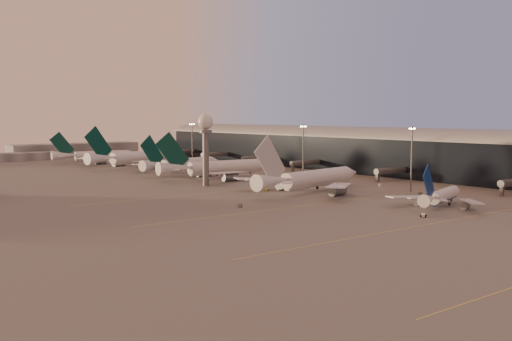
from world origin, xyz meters
TOP-DOWN VIEW (x-y plane):
  - ground at (0.00, 0.00)m, footprint 700.00×700.00m
  - taxiway_markings at (30.00, 56.00)m, footprint 180.00×185.25m
  - terminal at (107.88, 110.09)m, footprint 57.00×362.00m
  - radar_tower at (5.00, 120.00)m, footprint 6.40×6.40m
  - mast_b at (55.00, 55.00)m, footprint 3.60×0.56m
  - mast_c at (50.00, 110.00)m, footprint 3.60×0.56m
  - mast_d at (48.00, 200.00)m, footprint 3.60×0.56m
  - distant_horizon at (2.62, 325.14)m, footprint 165.00×37.50m
  - narrowbody_mid at (32.36, 25.58)m, footprint 36.40×28.55m
  - widebody_white at (24.91, 77.80)m, footprint 62.67×49.77m
  - greentail_a at (24.21, 139.54)m, footprint 60.47×48.73m
  - greentail_b at (24.83, 171.60)m, footprint 53.55×42.68m
  - greentail_c at (21.28, 217.58)m, footprint 63.58×50.70m
  - greentail_d at (16.61, 259.85)m, footprint 53.38×42.89m
  - gsv_tug_mid at (12.44, 17.66)m, footprint 3.68×4.30m
  - gsv_truck_b at (52.16, 48.09)m, footprint 5.85×3.68m
  - gsv_truck_c at (-17.64, 65.05)m, footprint 6.13×4.89m
  - gsv_catering_b at (59.58, 73.65)m, footprint 5.84×3.19m
  - gsv_tug_far at (14.53, 91.98)m, footprint 2.22×3.37m
  - gsv_tug_hangar at (35.54, 150.25)m, footprint 3.64×2.43m

SIDE VIEW (x-z plane):
  - ground at x=0.00m, z-range 0.00..0.00m
  - taxiway_markings at x=30.00m, z-range 0.00..0.02m
  - gsv_tug_far at x=14.53m, z-range 0.01..0.93m
  - gsv_tug_hangar at x=35.54m, z-range 0.01..0.99m
  - gsv_tug_mid at x=12.44m, z-range 0.02..1.07m
  - gsv_truck_b at x=52.16m, z-range 0.02..2.24m
  - gsv_truck_c at x=-17.64m, z-range 0.02..2.41m
  - gsv_catering_b at x=59.58m, z-range 0.00..4.58m
  - narrowbody_mid at x=32.36m, z-range -4.40..10.38m
  - greentail_d at x=16.61m, z-range -6.28..13.14m
  - greentail_b at x=24.83m, z-range -6.44..13.47m
  - widebody_white at x=24.91m, z-range -7.26..14.97m
  - greentail_a at x=24.21m, z-range -7.10..14.85m
  - distant_horizon at x=2.62m, z-range -0.61..8.39m
  - greentail_c at x=21.28m, z-range -7.62..15.95m
  - terminal at x=107.88m, z-range -1.00..22.04m
  - mast_b at x=55.00m, z-range 1.24..26.24m
  - mast_c at x=50.00m, z-range 1.24..26.24m
  - mast_d at x=48.00m, z-range 1.24..26.24m
  - radar_tower at x=5.00m, z-range 5.40..36.50m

